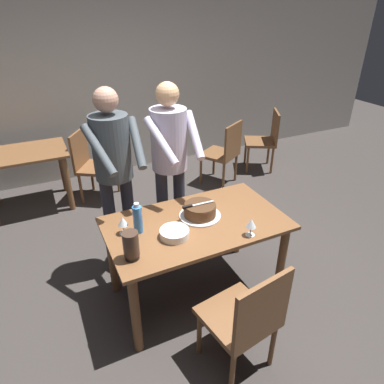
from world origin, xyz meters
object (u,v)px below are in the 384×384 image
object	(u,v)px
background_table	(25,165)
cake_knife	(192,206)
person_cutting_cake	(170,156)
background_chair_1	(224,151)
main_dining_table	(196,234)
chair_near_side	(246,318)
person_standing_beside	(114,164)
water_bottle	(138,219)
cake_on_platter	(200,211)
plate_stack	(174,233)
wine_glass_far	(123,222)
hurricane_lamp	(131,245)
background_chair_0	(91,163)
wine_glass_near	(251,224)
background_chair_2	(265,138)

from	to	relation	value
background_table	cake_knife	bearing A→B (deg)	-60.88
person_cutting_cake	background_chair_1	world-z (taller)	person_cutting_cake
main_dining_table	cake_knife	world-z (taller)	cake_knife
chair_near_side	background_chair_1	distance (m)	2.84
person_standing_beside	background_table	size ratio (longest dim) A/B	1.72
water_bottle	person_standing_beside	bearing A→B (deg)	91.00
main_dining_table	chair_near_side	distance (m)	0.80
cake_on_platter	plate_stack	size ratio (longest dim) A/B	1.55
cake_on_platter	person_cutting_cake	world-z (taller)	person_cutting_cake
person_cutting_cake	plate_stack	bearing A→B (deg)	-110.48
wine_glass_far	cake_on_platter	bearing A→B (deg)	-3.20
background_table	chair_near_side	bearing A→B (deg)	-68.61
chair_near_side	water_bottle	bearing A→B (deg)	116.32
person_standing_beside	background_table	bearing A→B (deg)	115.37
background_table	background_chair_1	bearing A→B (deg)	-10.88
person_standing_beside	cake_knife	bearing A→B (deg)	-52.14
cake_on_platter	background_chair_1	distance (m)	2.09
wine_glass_far	background_table	distance (m)	2.23
hurricane_lamp	cake_on_platter	bearing A→B (deg)	22.46
water_bottle	person_cutting_cake	distance (m)	0.77
plate_stack	background_chair_0	bearing A→B (deg)	95.46
plate_stack	background_table	bearing A→B (deg)	112.72
water_bottle	background_table	distance (m)	2.29
person_standing_beside	hurricane_lamp	bearing A→B (deg)	-98.32
chair_near_side	background_chair_0	distance (m)	2.94
cake_knife	wine_glass_near	size ratio (longest dim) A/B	1.88
chair_near_side	background_chair_2	xyz separation A→B (m)	(2.13, 2.70, 0.00)
main_dining_table	wine_glass_far	bearing A→B (deg)	170.02
main_dining_table	wine_glass_far	size ratio (longest dim) A/B	9.89
wine_glass_far	water_bottle	distance (m)	0.11
person_standing_beside	background_chair_1	world-z (taller)	person_standing_beside
person_cutting_cake	wine_glass_near	bearing A→B (deg)	-75.44
cake_knife	hurricane_lamp	xyz separation A→B (m)	(-0.58, -0.27, -0.01)
wine_glass_far	water_bottle	size ratio (longest dim) A/B	0.58
background_chair_0	plate_stack	bearing A→B (deg)	-84.54
wine_glass_near	cake_on_platter	bearing A→B (deg)	119.35
chair_near_side	background_chair_2	bearing A→B (deg)	51.73
plate_stack	hurricane_lamp	bearing A→B (deg)	-164.09
water_bottle	wine_glass_near	bearing A→B (deg)	-28.61
cake_on_platter	person_cutting_cake	xyz separation A→B (m)	(-0.03, 0.56, 0.27)
wine_glass_near	water_bottle	size ratio (longest dim) A/B	0.58
person_standing_beside	chair_near_side	bearing A→B (deg)	-73.19
person_cutting_cake	main_dining_table	bearing A→B (deg)	-93.69
chair_near_side	person_cutting_cake	bearing A→B (deg)	87.28
water_bottle	person_standing_beside	size ratio (longest dim) A/B	0.15
hurricane_lamp	background_chair_1	world-z (taller)	hurricane_lamp
person_cutting_cake	background_chair_1	distance (m)	1.77
cake_knife	background_table	size ratio (longest dim) A/B	0.27
hurricane_lamp	background_table	size ratio (longest dim) A/B	0.21
person_cutting_cake	chair_near_side	size ratio (longest dim) A/B	1.91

